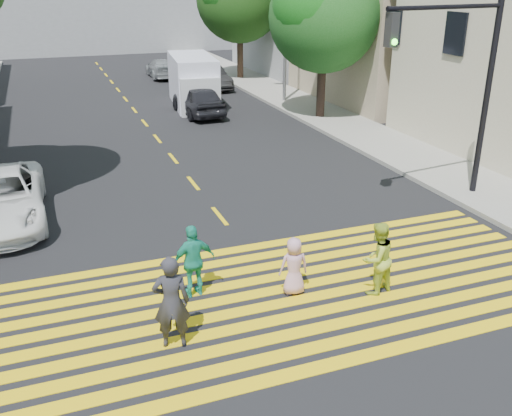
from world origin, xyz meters
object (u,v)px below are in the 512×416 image
pedestrian_child (294,266)px  traffic_signal (463,71)px  pedestrian_woman (377,258)px  silver_car (162,68)px  pedestrian_extra (194,261)px  dark_car_near (198,100)px  tree_right_near (325,10)px  dark_car_parked (210,78)px  pedestrian_man (171,302)px  white_van (194,83)px

pedestrian_child → traffic_signal: size_ratio=0.21×
pedestrian_woman → silver_car: bearing=-108.1°
pedestrian_woman → traffic_signal: size_ratio=0.27×
pedestrian_child → pedestrian_extra: 2.15m
dark_car_near → traffic_signal: size_ratio=0.72×
tree_right_near → silver_car: tree_right_near is taller
pedestrian_woman → pedestrian_extra: 3.92m
pedestrian_extra → dark_car_parked: 24.43m
pedestrian_child → dark_car_parked: size_ratio=0.31×
pedestrian_woman → pedestrian_extra: pedestrian_woman is taller
pedestrian_man → traffic_signal: size_ratio=0.31×
pedestrian_extra → dark_car_parked: (7.18, 23.35, -0.13)m
pedestrian_woman → traffic_signal: (4.96, 3.96, 3.11)m
pedestrian_child → white_van: white_van is taller
dark_car_near → silver_car: size_ratio=1.01×
pedestrian_extra → dark_car_parked: size_ratio=0.39×
pedestrian_man → traffic_signal: bearing=-143.0°
dark_car_near → dark_car_parked: 7.07m
pedestrian_child → white_van: 19.74m
tree_right_near → traffic_signal: bearing=-96.5°
white_van → silver_car: bearing=94.9°
dark_car_near → traffic_signal: bearing=103.7°
pedestrian_child → tree_right_near: bearing=-112.1°
pedestrian_woman → pedestrian_extra: bearing=-33.9°
pedestrian_man → pedestrian_extra: bearing=-104.8°
dark_car_near → traffic_signal: (4.04, -14.05, 3.19)m
dark_car_parked → pedestrian_woman: bearing=-102.8°
pedestrian_extra → silver_car: 29.01m
white_van → pedestrian_child: bearing=-91.9°
pedestrian_child → dark_car_near: bearing=-92.0°
pedestrian_extra → dark_car_parked: bearing=-114.1°
tree_right_near → pedestrian_child: tree_right_near is taller
pedestrian_extra → dark_car_near: size_ratio=0.37×
pedestrian_woman → pedestrian_man: bearing=-10.5°
pedestrian_woman → white_van: 20.15m
pedestrian_child → dark_car_parked: 24.56m
tree_right_near → dark_car_parked: (-2.78, 9.46, -4.33)m
tree_right_near → pedestrian_man: tree_right_near is taller
pedestrian_child → dark_car_parked: (5.15, 24.02, 0.03)m
pedestrian_woman → white_van: size_ratio=0.29×
tree_right_near → traffic_signal: (-1.28, -11.20, -1.08)m
white_van → traffic_signal: (3.71, -16.15, 2.71)m
pedestrian_child → traffic_signal: (6.64, 3.36, 3.28)m
tree_right_near → dark_car_near: tree_right_near is taller
traffic_signal → white_van: bearing=95.6°
pedestrian_man → dark_car_parked: size_ratio=0.45×
dark_car_parked → white_van: size_ratio=0.74×
pedestrian_man → pedestrian_woman: pedestrian_man is taller
silver_car → dark_car_parked: dark_car_parked is taller
pedestrian_extra → silver_car: pedestrian_extra is taller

